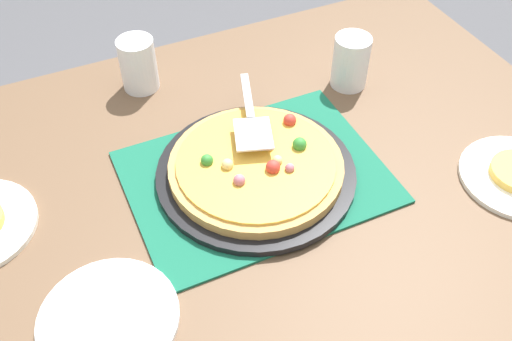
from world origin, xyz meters
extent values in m
cube|color=brown|center=(0.00, 0.00, 0.73)|extent=(1.40, 1.00, 0.03)
cube|color=brown|center=(-0.64, -0.44, 0.36)|extent=(0.07, 0.07, 0.72)
cube|color=#145B42|center=(0.00, 0.00, 0.75)|extent=(0.48, 0.36, 0.01)
cylinder|color=black|center=(0.00, 0.00, 0.76)|extent=(0.38, 0.38, 0.01)
cylinder|color=tan|center=(0.00, 0.00, 0.78)|extent=(0.33, 0.33, 0.02)
cylinder|color=gold|center=(0.00, 0.00, 0.79)|extent=(0.30, 0.30, 0.01)
sphere|color=#338433|center=(0.08, -0.03, 0.80)|extent=(0.02, 0.02, 0.02)
sphere|color=red|center=(-0.02, -0.08, 0.80)|extent=(0.03, 0.03, 0.03)
sphere|color=#E5CC7F|center=(-0.03, 0.02, 0.80)|extent=(0.02, 0.02, 0.02)
sphere|color=#B76675|center=(-0.05, 0.05, 0.80)|extent=(0.02, 0.02, 0.02)
sphere|color=#E5CC7F|center=(-0.04, -0.02, 0.80)|extent=(0.03, 0.03, 0.03)
sphere|color=red|center=(-0.02, 0.03, 0.80)|extent=(0.03, 0.03, 0.03)
sphere|color=#E5CC7F|center=(0.05, -0.01, 0.80)|extent=(0.02, 0.02, 0.02)
sphere|color=red|center=(-0.11, -0.07, 0.80)|extent=(0.03, 0.03, 0.03)
sphere|color=#B76675|center=(0.05, 0.04, 0.80)|extent=(0.02, 0.02, 0.02)
sphere|color=#338433|center=(-0.09, 0.00, 0.80)|extent=(0.03, 0.03, 0.03)
cylinder|color=white|center=(0.33, 0.18, 0.76)|extent=(0.22, 0.22, 0.01)
cylinder|color=white|center=(-0.31, -0.18, 0.81)|extent=(0.08, 0.08, 0.12)
cylinder|color=white|center=(0.12, -0.37, 0.81)|extent=(0.08, 0.08, 0.12)
cube|color=silver|center=(-0.02, -0.05, 0.82)|extent=(0.09, 0.11, 0.00)
cube|color=#B2B2B7|center=(-0.05, -0.16, 0.82)|extent=(0.06, 0.14, 0.01)
camera|label=1|loc=(0.32, 0.69, 1.56)|focal=40.52mm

